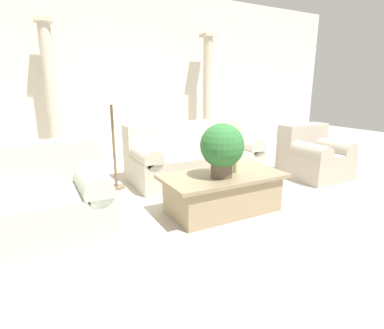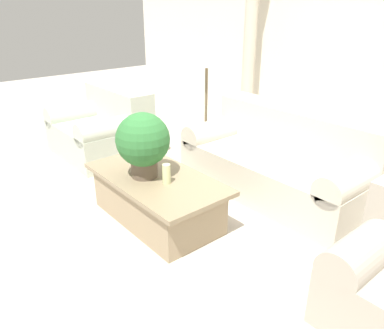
{
  "view_description": "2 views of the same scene",
  "coord_description": "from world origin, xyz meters",
  "px_view_note": "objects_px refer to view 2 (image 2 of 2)",
  "views": [
    {
      "loc": [
        -1.87,
        -3.14,
        1.39
      ],
      "look_at": [
        -0.19,
        -0.02,
        0.47
      ],
      "focal_mm": 28.0,
      "sensor_mm": 36.0,
      "label": 1
    },
    {
      "loc": [
        2.51,
        -2.17,
        1.88
      ],
      "look_at": [
        0.09,
        -0.15,
        0.51
      ],
      "focal_mm": 35.0,
      "sensor_mm": 36.0,
      "label": 2
    }
  ],
  "objects_px": {
    "potted_plant": "(143,142)",
    "coffee_table": "(157,197)",
    "floor_lamp": "(207,64)",
    "loveseat": "(104,128)",
    "sofa_long": "(281,160)"
  },
  "relations": [
    {
      "from": "sofa_long",
      "to": "floor_lamp",
      "type": "relative_size",
      "value": 1.41
    },
    {
      "from": "loveseat",
      "to": "potted_plant",
      "type": "distance_m",
      "value": 1.9
    },
    {
      "from": "potted_plant",
      "to": "coffee_table",
      "type": "bearing_deg",
      "value": 45.32
    },
    {
      "from": "coffee_table",
      "to": "sofa_long",
      "type": "bearing_deg",
      "value": 75.56
    },
    {
      "from": "sofa_long",
      "to": "potted_plant",
      "type": "xyz_separation_m",
      "value": [
        -0.42,
        -1.43,
        0.43
      ]
    },
    {
      "from": "coffee_table",
      "to": "loveseat",
      "type": "bearing_deg",
      "value": 166.63
    },
    {
      "from": "floor_lamp",
      "to": "loveseat",
      "type": "bearing_deg",
      "value": -135.91
    },
    {
      "from": "coffee_table",
      "to": "potted_plant",
      "type": "relative_size",
      "value": 2.36
    },
    {
      "from": "potted_plant",
      "to": "floor_lamp",
      "type": "distance_m",
      "value": 1.72
    },
    {
      "from": "loveseat",
      "to": "floor_lamp",
      "type": "relative_size",
      "value": 0.87
    },
    {
      "from": "sofa_long",
      "to": "coffee_table",
      "type": "height_order",
      "value": "sofa_long"
    },
    {
      "from": "loveseat",
      "to": "floor_lamp",
      "type": "height_order",
      "value": "floor_lamp"
    },
    {
      "from": "sofa_long",
      "to": "potted_plant",
      "type": "relative_size",
      "value": 3.41
    },
    {
      "from": "potted_plant",
      "to": "floor_lamp",
      "type": "bearing_deg",
      "value": 118.84
    },
    {
      "from": "sofa_long",
      "to": "coffee_table",
      "type": "relative_size",
      "value": 1.44
    }
  ]
}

